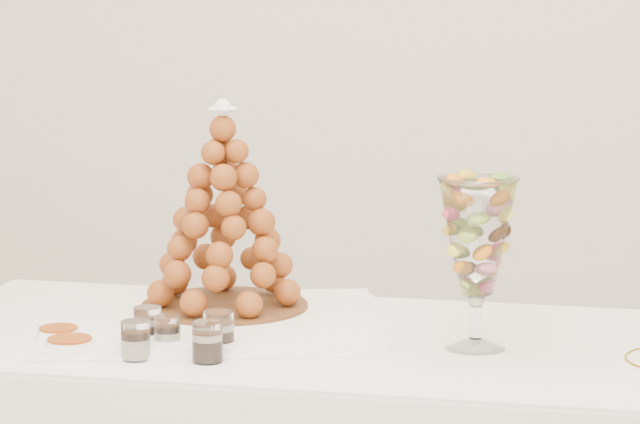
# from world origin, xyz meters

# --- Properties ---
(lace_tray) EXTENTS (0.73, 0.61, 0.02)m
(lace_tray) POSITION_xyz_m (-0.25, 0.27, 0.70)
(lace_tray) COLOR white
(lace_tray) RESTS_ON buffet_table
(macaron_vase) EXTENTS (0.14, 0.14, 0.32)m
(macaron_vase) POSITION_xyz_m (0.26, 0.20, 0.89)
(macaron_vase) COLOR white
(macaron_vase) RESTS_ON buffet_table
(verrine_a) EXTENTS (0.07, 0.07, 0.07)m
(verrine_a) POSITION_xyz_m (-0.34, 0.12, 0.72)
(verrine_a) COLOR white
(verrine_a) RESTS_ON buffet_table
(verrine_b) EXTENTS (0.05, 0.05, 0.06)m
(verrine_b) POSITION_xyz_m (-0.29, 0.08, 0.72)
(verrine_b) COLOR white
(verrine_b) RESTS_ON buffet_table
(verrine_c) EXTENTS (0.06, 0.06, 0.08)m
(verrine_c) POSITION_xyz_m (-0.19, 0.08, 0.72)
(verrine_c) COLOR white
(verrine_c) RESTS_ON buffet_table
(verrine_d) EXTENTS (0.05, 0.05, 0.07)m
(verrine_d) POSITION_xyz_m (-0.33, 0.01, 0.72)
(verrine_d) COLOR white
(verrine_d) RESTS_ON buffet_table
(verrine_e) EXTENTS (0.06, 0.06, 0.07)m
(verrine_e) POSITION_xyz_m (-0.20, 0.02, 0.72)
(verrine_e) COLOR white
(verrine_e) RESTS_ON buffet_table
(ramekin_back) EXTENTS (0.08, 0.08, 0.03)m
(ramekin_back) POSITION_xyz_m (-0.50, 0.10, 0.70)
(ramekin_back) COLOR white
(ramekin_back) RESTS_ON buffet_table
(ramekin_front) EXTENTS (0.09, 0.09, 0.03)m
(ramekin_front) POSITION_xyz_m (-0.45, 0.02, 0.70)
(ramekin_front) COLOR white
(ramekin_front) RESTS_ON buffet_table
(croquembouche) EXTENTS (0.33, 0.33, 0.41)m
(croquembouche) POSITION_xyz_m (-0.25, 0.35, 0.91)
(croquembouche) COLOR brown
(croquembouche) RESTS_ON lace_tray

